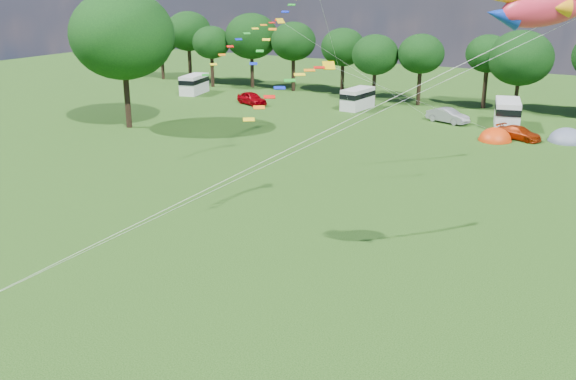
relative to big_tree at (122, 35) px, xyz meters
The scene contains 15 objects.
ground_plane 42.02m from the big_tree, 43.03° to the right, with size 180.00×180.00×0.00m, color black.
tree_line 44.52m from the big_tree, 37.40° to the left, with size 102.98×10.98×10.27m.
big_tree is the anchor object (origin of this frame).
car_a 18.82m from the big_tree, 76.80° to the left, with size 1.76×4.48×1.49m, color #8D0008.
car_b 33.50m from the big_tree, 34.05° to the left, with size 1.56×4.18×1.47m, color gray.
car_c 38.52m from the big_tree, 22.30° to the left, with size 1.71×4.06×1.22m, color #922605.
campervan_a 21.84m from the big_tree, 109.60° to the left, with size 3.19×5.28×2.42m.
campervan_b 26.88m from the big_tree, 52.31° to the left, with size 2.40×4.93×2.35m.
campervan_c 38.53m from the big_tree, 30.46° to the left, with size 3.61×5.92×2.70m.
tent_orange 36.48m from the big_tree, 21.12° to the left, with size 3.02×3.31×2.36m.
tent_greyblue 42.73m from the big_tree, 21.99° to the left, with size 3.31×3.63×2.46m.
fish_kite 46.71m from the big_tree, 27.61° to the right, with size 4.04×2.89×2.17m.
streamer_kite_a 20.31m from the big_tree, ahead, with size 3.42×5.53×5.79m.
streamer_kite_b 21.86m from the big_tree, 22.67° to the right, with size 4.18×4.64×3.77m.
streamer_kite_c 32.43m from the big_tree, 29.52° to the right, with size 3.27×5.01×2.84m.
Camera 1 is at (15.36, -18.44, 14.03)m, focal length 40.00 mm.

